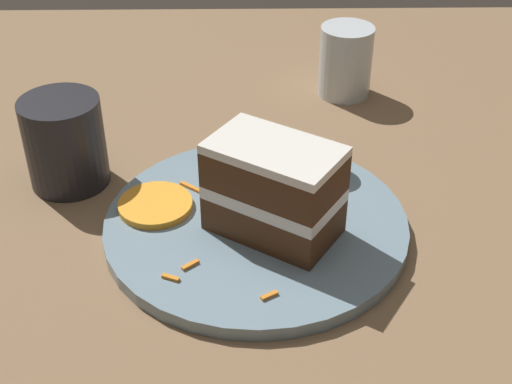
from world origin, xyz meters
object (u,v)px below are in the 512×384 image
at_px(cream_dollop, 325,159).
at_px(coffee_mug, 64,139).
at_px(cake_slice, 274,189).
at_px(plate, 256,225).
at_px(orange_garnish, 155,205).
at_px(drinking_glass, 345,66).

distance_m(cream_dollop, coffee_mug, 0.27).
distance_m(cake_slice, coffee_mug, 0.24).
distance_m(plate, coffee_mug, 0.22).
height_order(cream_dollop, coffee_mug, coffee_mug).
height_order(cake_slice, cream_dollop, cake_slice).
bearing_deg(orange_garnish, coffee_mug, 144.68).
relative_size(cake_slice, drinking_glass, 1.50).
bearing_deg(coffee_mug, cake_slice, -26.42).
height_order(cream_dollop, drinking_glass, drinking_glass).
xyz_separation_m(plate, orange_garnish, (-0.10, 0.02, 0.01)).
bearing_deg(cream_dollop, plate, -133.25).
distance_m(cake_slice, cream_dollop, 0.11).
bearing_deg(cake_slice, coffee_mug, 96.83).
xyz_separation_m(cake_slice, cream_dollop, (0.06, 0.09, -0.03)).
relative_size(cake_slice, cream_dollop, 2.74).
distance_m(plate, orange_garnish, 0.10).
xyz_separation_m(cake_slice, coffee_mug, (-0.21, 0.11, -0.01)).
distance_m(cake_slice, drinking_glass, 0.32).
relative_size(cream_dollop, drinking_glass, 0.55).
distance_m(plate, drinking_glass, 0.31).
height_order(plate, cake_slice, cake_slice).
bearing_deg(plate, cream_dollop, 46.75).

